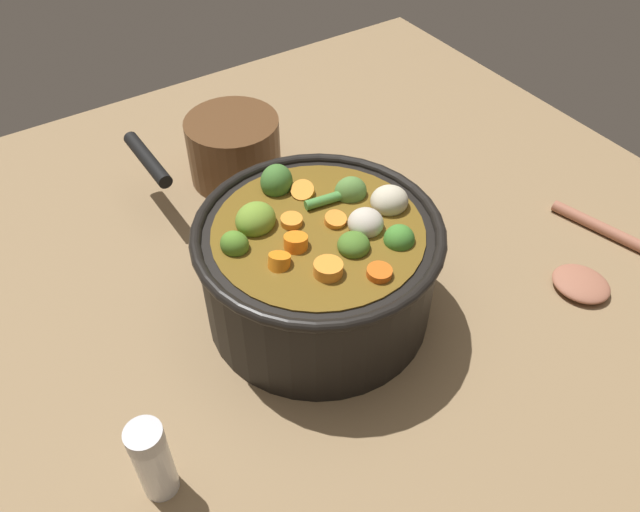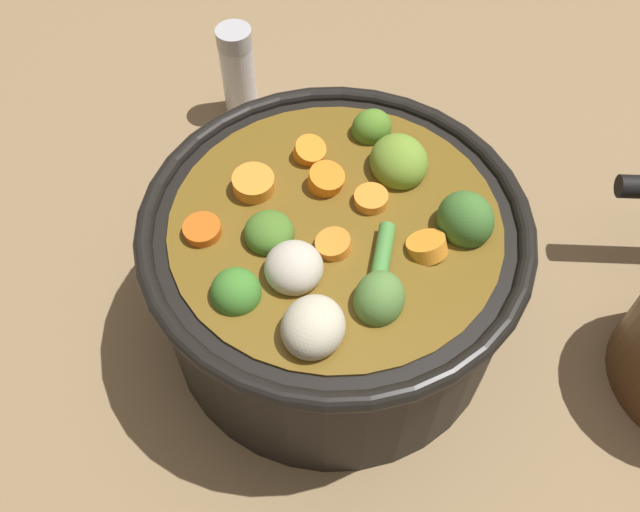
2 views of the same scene
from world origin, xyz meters
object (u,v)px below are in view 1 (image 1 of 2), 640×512
at_px(wooden_spoon, 597,265).
at_px(small_saucepan, 232,149).
at_px(cooking_pot, 318,267).
at_px(salt_shaker, 153,460).

xyz_separation_m(wooden_spoon, small_saucepan, (0.40, 0.28, 0.04)).
height_order(cooking_pot, small_saucepan, cooking_pot).
distance_m(cooking_pot, small_saucepan, 0.27).
relative_size(cooking_pot, wooden_spoon, 1.42).
distance_m(wooden_spoon, small_saucepan, 0.49).
xyz_separation_m(salt_shaker, small_saucepan, (0.37, -0.27, -0.00)).
xyz_separation_m(cooking_pot, small_saucepan, (0.27, -0.03, -0.02)).
distance_m(cooking_pot, wooden_spoon, 0.34).
bearing_deg(cooking_pot, wooden_spoon, -112.65).
bearing_deg(salt_shaker, cooking_pot, -66.79).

